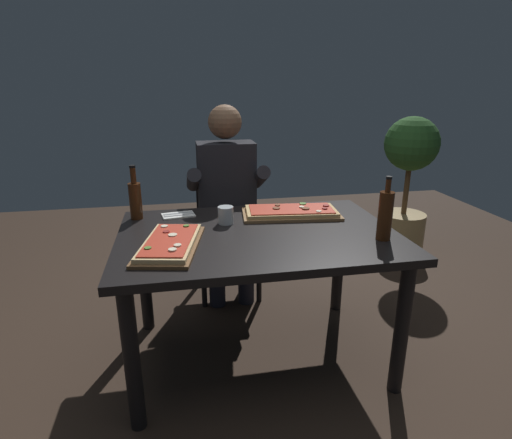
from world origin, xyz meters
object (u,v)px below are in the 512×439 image
at_px(diner_chair, 226,225).
at_px(potted_plant_corner, 407,181).
at_px(tumbler_near_camera, 226,216).
at_px(dining_table, 258,249).
at_px(pizza_rectangular_left, 170,243).
at_px(wine_bottle_dark, 135,199).
at_px(pizza_rectangular_front, 291,212).
at_px(oil_bottle_amber, 385,215).
at_px(seated_diner, 227,195).

relative_size(diner_chair, potted_plant_corner, 0.72).
bearing_deg(potted_plant_corner, tumbler_near_camera, -149.09).
bearing_deg(dining_table, pizza_rectangular_left, -163.75).
bearing_deg(dining_table, tumbler_near_camera, 131.16).
distance_m(wine_bottle_dark, potted_plant_corner, 2.29).
relative_size(pizza_rectangular_front, diner_chair, 0.66).
relative_size(pizza_rectangular_front, potted_plant_corner, 0.48).
height_order(pizza_rectangular_front, potted_plant_corner, potted_plant_corner).
xyz_separation_m(pizza_rectangular_left, wine_bottle_dark, (-0.19, 0.47, 0.10)).
bearing_deg(potted_plant_corner, diner_chair, -169.27).
relative_size(wine_bottle_dark, diner_chair, 0.35).
relative_size(pizza_rectangular_front, tumbler_near_camera, 6.18).
relative_size(pizza_rectangular_left, diner_chair, 0.61).
bearing_deg(dining_table, diner_chair, 94.37).
bearing_deg(pizza_rectangular_left, dining_table, 16.25).
bearing_deg(diner_chair, pizza_rectangular_left, -110.70).
relative_size(pizza_rectangular_left, potted_plant_corner, 0.44).
bearing_deg(pizza_rectangular_front, oil_bottle_amber, -52.91).
distance_m(oil_bottle_amber, tumbler_near_camera, 0.82).
height_order(dining_table, potted_plant_corner, potted_plant_corner).
xyz_separation_m(pizza_rectangular_left, seated_diner, (0.37, 0.86, -0.02)).
xyz_separation_m(seated_diner, potted_plant_corner, (1.57, 0.42, -0.07)).
distance_m(pizza_rectangular_front, oil_bottle_amber, 0.57).
bearing_deg(tumbler_near_camera, potted_plant_corner, 30.91).
height_order(wine_bottle_dark, potted_plant_corner, potted_plant_corner).
xyz_separation_m(dining_table, wine_bottle_dark, (-0.62, 0.34, 0.21)).
relative_size(pizza_rectangular_left, wine_bottle_dark, 1.76).
bearing_deg(seated_diner, dining_table, -84.92).
height_order(pizza_rectangular_front, diner_chair, diner_chair).
xyz_separation_m(pizza_rectangular_left, diner_chair, (0.37, 0.98, -0.27)).
distance_m(pizza_rectangular_left, seated_diner, 0.94).
height_order(diner_chair, seated_diner, seated_diner).
xyz_separation_m(wine_bottle_dark, seated_diner, (0.56, 0.40, -0.11)).
bearing_deg(pizza_rectangular_front, tumbler_near_camera, -169.97).
bearing_deg(pizza_rectangular_front, diner_chair, 116.09).
distance_m(pizza_rectangular_front, potted_plant_corner, 1.57).
distance_m(wine_bottle_dark, tumbler_near_camera, 0.51).
distance_m(pizza_rectangular_left, diner_chair, 1.09).
height_order(oil_bottle_amber, tumbler_near_camera, oil_bottle_amber).
relative_size(pizza_rectangular_front, oil_bottle_amber, 1.85).
relative_size(dining_table, oil_bottle_amber, 4.50).
xyz_separation_m(dining_table, pizza_rectangular_left, (-0.44, -0.13, 0.11)).
bearing_deg(diner_chair, potted_plant_corner, 10.73).
bearing_deg(potted_plant_corner, seated_diner, -165.12).
xyz_separation_m(pizza_rectangular_front, potted_plant_corner, (1.27, 0.92, -0.09)).
xyz_separation_m(dining_table, pizza_rectangular_front, (0.24, 0.23, 0.12)).
height_order(dining_table, seated_diner, seated_diner).
bearing_deg(seated_diner, tumbler_near_camera, -97.81).
bearing_deg(wine_bottle_dark, dining_table, -28.66).
bearing_deg(diner_chair, oil_bottle_amber, -59.00).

